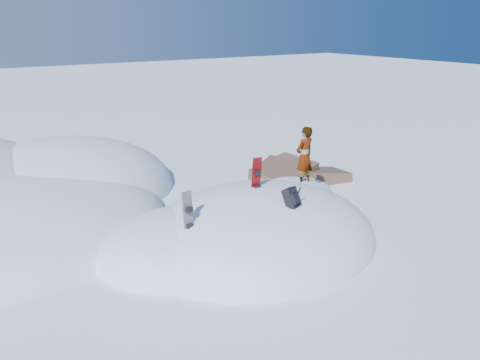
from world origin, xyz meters
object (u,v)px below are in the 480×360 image
snowboard_dark (189,219)px  person (304,157)px  snowboard_red (256,181)px  backpack (292,198)px

snowboard_dark → person: 4.52m
snowboard_red → snowboard_dark: bearing=-157.6°
snowboard_dark → person: person is taller
snowboard_red → snowboard_dark: 2.52m
snowboard_red → snowboard_dark: size_ratio=0.99×
snowboard_dark → backpack: (2.53, -0.86, 0.31)m
snowboard_dark → backpack: size_ratio=2.45×
snowboard_dark → person: size_ratio=0.79×
backpack → snowboard_red: bearing=75.5°
snowboard_red → person: person is taller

